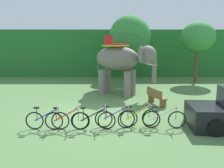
{
  "coord_description": "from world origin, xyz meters",
  "views": [
    {
      "loc": [
        0.99,
        -10.36,
        3.37
      ],
      "look_at": [
        1.07,
        1.0,
        1.3
      ],
      "focal_mm": 37.28,
      "sensor_mm": 36.0,
      "label": 1
    }
  ],
  "objects": [
    {
      "name": "tree_far_left",
      "position": [
        2.47,
        7.37,
        3.77
      ],
      "size": [
        3.05,
        3.05,
        5.32
      ],
      "color": "brown",
      "rests_on": "ground"
    },
    {
      "name": "bike_black",
      "position": [
        0.34,
        -1.76,
        0.39
      ],
      "size": [
        1.71,
        0.52,
        0.92
      ],
      "color": "black",
      "rests_on": "ground"
    },
    {
      "name": "elephant",
      "position": [
        1.72,
        4.18,
        2.2
      ],
      "size": [
        4.1,
        3.15,
        3.78
      ],
      "color": "slate",
      "rests_on": "ground"
    },
    {
      "name": "bike_yellow",
      "position": [
        2.1,
        -1.51,
        0.39
      ],
      "size": [
        1.68,
        0.56,
        0.92
      ],
      "color": "black",
      "rests_on": "ground"
    },
    {
      "name": "ground_plane",
      "position": [
        0.0,
        0.0,
        0.0
      ],
      "size": [
        80.0,
        80.0,
        0.0
      ],
      "primitive_type": "plane",
      "color": "#567F47"
    },
    {
      "name": "bike_white",
      "position": [
        3.1,
        -1.65,
        0.39
      ],
      "size": [
        1.71,
        0.52,
        0.92
      ],
      "color": "black",
      "rests_on": "ground"
    },
    {
      "name": "bike_purple",
      "position": [
        1.22,
        -1.53,
        0.39
      ],
      "size": [
        1.71,
        0.52,
        0.92
      ],
      "color": "black",
      "rests_on": "ground"
    },
    {
      "name": "wooden_bench",
      "position": [
        3.45,
        1.83,
        0.48
      ],
      "size": [
        0.9,
        1.55,
        0.89
      ],
      "color": "brown",
      "rests_on": "ground"
    },
    {
      "name": "tree_far_right",
      "position": [
        2.22,
        7.06,
        3.19
      ],
      "size": [
        3.22,
        3.22,
        4.31
      ],
      "color": "brown",
      "rests_on": "ground"
    },
    {
      "name": "tree_right",
      "position": [
        2.32,
        10.62,
        3.34
      ],
      "size": [
        2.79,
        2.79,
        4.89
      ],
      "color": "brown",
      "rests_on": "ground"
    },
    {
      "name": "foliage_hedge",
      "position": [
        0.0,
        14.91,
        2.25
      ],
      "size": [
        36.0,
        6.0,
        4.5
      ],
      "primitive_type": "cube",
      "color": "#28702D",
      "rests_on": "ground"
    },
    {
      "name": "tree_center_left",
      "position": [
        8.16,
        8.94,
        3.75
      ],
      "size": [
        2.74,
        2.74,
        5.0
      ],
      "color": "brown",
      "rests_on": "ground"
    },
    {
      "name": "bike_red",
      "position": [
        -0.7,
        -1.76,
        0.39
      ],
      "size": [
        1.71,
        0.52,
        0.92
      ],
      "color": "black",
      "rests_on": "ground"
    },
    {
      "name": "bike_blue",
      "position": [
        -1.46,
        -1.74,
        0.39
      ],
      "size": [
        1.71,
        0.52,
        0.92
      ],
      "color": "black",
      "rests_on": "ground"
    }
  ]
}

